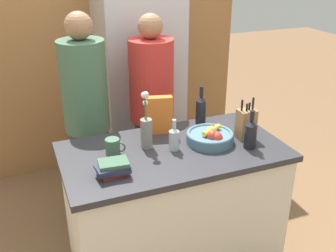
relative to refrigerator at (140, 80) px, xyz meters
The scene contains 14 objects.
kitchen_island 1.40m from the refrigerator, 98.53° to the right, with size 1.42×0.77×0.88m.
back_wall_wood 0.55m from the refrigerator, 118.43° to the left, with size 2.62×0.12×2.60m.
refrigerator is the anchor object (origin of this frame).
fruit_bowl 1.31m from the refrigerator, 87.20° to the right, with size 0.31×0.31×0.11m.
knife_block 1.37m from the refrigerator, 76.65° to the right, with size 0.11×0.10×0.28m.
flower_vase 1.26m from the refrigerator, 105.91° to the right, with size 0.07×0.07×0.38m.
cereal_box 1.06m from the refrigerator, 100.65° to the right, with size 0.19×0.10×0.26m.
coffee_mug 1.35m from the refrigerator, 114.90° to the right, with size 0.12×0.10×0.10m.
book_stack 1.60m from the refrigerator, 113.24° to the right, with size 0.19×0.14×0.09m.
bottle_oil 1.01m from the refrigerator, 82.00° to the right, with size 0.08×0.08×0.28m.
bottle_vinegar 1.49m from the refrigerator, 79.73° to the right, with size 0.08×0.08×0.25m.
bottle_wine 1.32m from the refrigerator, 98.67° to the right, with size 0.07×0.07×0.21m.
person_at_sink 0.87m from the refrigerator, 134.87° to the right, with size 0.34×0.34×1.67m.
person_in_blue 0.58m from the refrigerator, 98.20° to the right, with size 0.35×0.35×1.62m.
Camera 1 is at (-0.85, -2.05, 2.05)m, focal length 42.00 mm.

